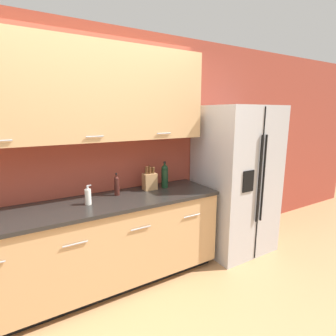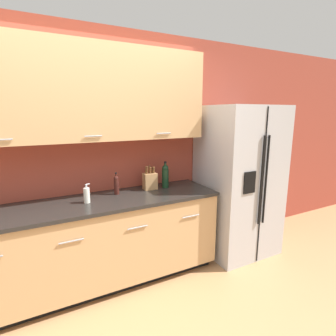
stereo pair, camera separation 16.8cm
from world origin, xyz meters
name	(u,v)px [view 1 (the left image)]	position (x,y,z in m)	size (l,w,h in m)	color
wall_back	(89,136)	(-0.01, 1.11, 1.52)	(10.00, 0.39, 2.60)	#993D2D
counter_unit	(101,245)	(-0.03, 0.83, 0.46)	(2.47, 0.64, 0.90)	black
refrigerator	(235,180)	(1.70, 0.76, 0.91)	(0.87, 0.79, 1.83)	#B2B2B5
knife_block	(150,181)	(0.59, 0.95, 1.00)	(0.15, 0.10, 0.27)	#A87A4C
wine_bottle	(165,176)	(0.78, 0.94, 1.04)	(0.08, 0.08, 0.30)	black
soap_dispenser	(88,197)	(-0.12, 0.81, 0.98)	(0.06, 0.06, 0.19)	silver
oil_bottle	(117,185)	(0.21, 0.94, 1.01)	(0.05, 0.05, 0.23)	#3D1914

